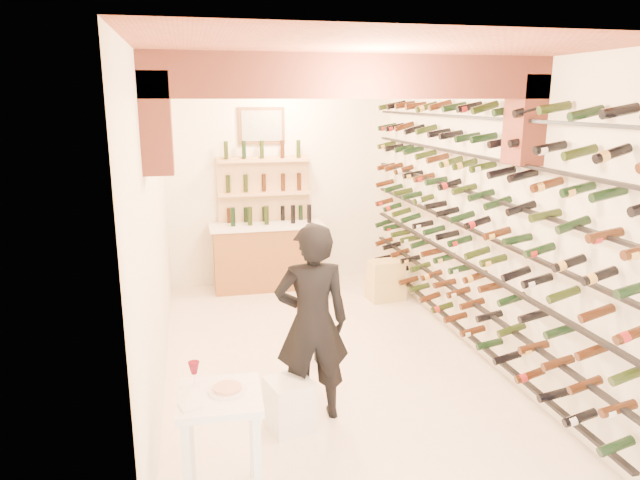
# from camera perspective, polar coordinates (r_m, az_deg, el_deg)

# --- Properties ---
(ground) EXTENTS (6.00, 6.00, 0.00)m
(ground) POSITION_cam_1_polar(r_m,az_deg,el_deg) (6.66, 0.58, -11.54)
(ground) COLOR white
(ground) RESTS_ON ground
(room_shell) EXTENTS (3.52, 6.02, 3.21)m
(room_shell) POSITION_cam_1_polar(r_m,az_deg,el_deg) (5.80, 1.23, 7.87)
(room_shell) COLOR white
(room_shell) RESTS_ON ground
(wine_rack) EXTENTS (0.32, 5.70, 2.56)m
(wine_rack) POSITION_cam_1_polar(r_m,az_deg,el_deg) (6.68, 13.52, 2.16)
(wine_rack) COLOR black
(wine_rack) RESTS_ON ground
(back_counter) EXTENTS (1.70, 0.62, 1.29)m
(back_counter) POSITION_cam_1_polar(r_m,az_deg,el_deg) (8.89, -5.22, -1.42)
(back_counter) COLOR brown
(back_counter) RESTS_ON ground
(back_shelving) EXTENTS (1.40, 0.31, 2.73)m
(back_shelving) POSITION_cam_1_polar(r_m,az_deg,el_deg) (8.98, -5.51, 2.89)
(back_shelving) COLOR tan
(back_shelving) RESTS_ON ground
(tasting_table) EXTENTS (0.61, 0.61, 1.02)m
(tasting_table) POSITION_cam_1_polar(r_m,az_deg,el_deg) (4.31, -9.78, -16.42)
(tasting_table) COLOR white
(tasting_table) RESTS_ON ground
(white_stool) EXTENTS (0.45, 0.45, 0.46)m
(white_stool) POSITION_cam_1_polar(r_m,az_deg,el_deg) (5.30, -3.01, -15.82)
(white_stool) COLOR white
(white_stool) RESTS_ON ground
(person) EXTENTS (0.69, 0.47, 1.82)m
(person) POSITION_cam_1_polar(r_m,az_deg,el_deg) (5.19, -0.79, -8.13)
(person) COLOR black
(person) RESTS_ON ground
(chrome_barstool) EXTENTS (0.40, 0.40, 0.78)m
(chrome_barstool) POSITION_cam_1_polar(r_m,az_deg,el_deg) (6.55, -0.52, -7.67)
(chrome_barstool) COLOR silver
(chrome_barstool) RESTS_ON ground
(crate_lower) EXTENTS (0.55, 0.41, 0.30)m
(crate_lower) POSITION_cam_1_polar(r_m,az_deg,el_deg) (8.50, 6.46, -4.83)
(crate_lower) COLOR #D5BF75
(crate_lower) RESTS_ON ground
(crate_upper) EXTENTS (0.50, 0.36, 0.28)m
(crate_upper) POSITION_cam_1_polar(r_m,az_deg,el_deg) (8.42, 6.51, -2.95)
(crate_upper) COLOR #D5BF75
(crate_upper) RESTS_ON crate_lower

